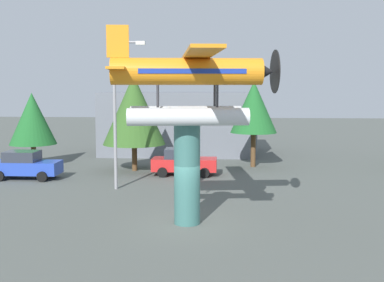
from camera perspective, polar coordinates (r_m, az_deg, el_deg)
name	(u,v)px	position (r m, az deg, el deg)	size (l,w,h in m)	color
ground_plane	(187,223)	(20.69, -0.58, -9.73)	(140.00, 140.00, 0.00)	#515651
display_pedestal	(187,174)	(20.20, -0.59, -3.95)	(1.10, 1.10, 4.24)	#386B66
floatplane_monument	(190,83)	(19.87, -0.22, 6.87)	(7.06, 10.46, 4.00)	silver
car_near_blue	(25,165)	(31.95, -19.18, -2.70)	(4.20, 2.02, 1.76)	#2847B7
car_mid_red	(184,162)	(31.45, -1.01, -2.48)	(4.20, 2.02, 1.76)	red
streetlight_primary	(118,104)	(27.06, -8.78, 4.31)	(1.84, 0.28, 8.29)	gray
storefront_building	(180,123)	(42.10, -1.43, 2.21)	(13.01, 7.57, 5.29)	slate
tree_west	(32,119)	(37.11, -18.41, 2.52)	(3.41, 3.41, 5.34)	brown
tree_east	(134,110)	(33.02, -6.91, 3.70)	(4.27, 4.27, 6.59)	brown
tree_center_back	(254,107)	(34.67, 7.34, 4.00)	(3.33, 3.33, 6.19)	brown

